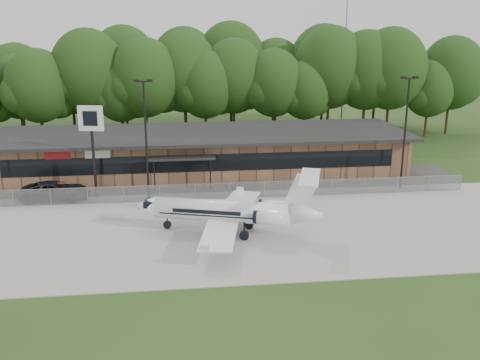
{
  "coord_description": "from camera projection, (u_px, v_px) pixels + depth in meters",
  "views": [
    {
      "loc": [
        -2.3,
        -28.7,
        14.54
      ],
      "look_at": [
        2.52,
        12.0,
        2.6
      ],
      "focal_mm": 40.0,
      "sensor_mm": 36.0,
      "label": 1
    }
  ],
  "objects": [
    {
      "name": "business_jet",
      "position": [
        229.0,
        212.0,
        38.08
      ],
      "size": [
        13.95,
        12.51,
        4.74
      ],
      "rotation": [
        0.0,
        0.0,
        -0.29
      ],
      "color": "white",
      "rests_on": "ground"
    },
    {
      "name": "light_pole_mid",
      "position": [
        146.0,
        130.0,
        45.19
      ],
      "size": [
        1.55,
        0.3,
        10.23
      ],
      "color": "black",
      "rests_on": "ground"
    },
    {
      "name": "treeline",
      "position": [
        194.0,
        81.0,
        69.64
      ],
      "size": [
        72.0,
        12.0,
        15.0
      ],
      "primitive_type": null,
      "color": "#153E13",
      "rests_on": "ground"
    },
    {
      "name": "pole_sign",
      "position": [
        91.0,
        128.0,
        44.91
      ],
      "size": [
        2.12,
        0.68,
        8.07
      ],
      "rotation": [
        0.0,
        0.0,
        -0.21
      ],
      "color": "black",
      "rests_on": "ground"
    },
    {
      "name": "radio_mast",
      "position": [
        345.0,
        39.0,
        76.45
      ],
      "size": [
        0.2,
        0.2,
        25.0
      ],
      "primitive_type": "cylinder",
      "color": "gray",
      "rests_on": "ground"
    },
    {
      "name": "fence",
      "position": [
        207.0,
        192.0,
        45.78
      ],
      "size": [
        46.0,
        0.04,
        1.52
      ],
      "color": "gray",
      "rests_on": "ground"
    },
    {
      "name": "terminal",
      "position": [
        201.0,
        152.0,
        53.91
      ],
      "size": [
        41.0,
        11.65,
        4.3
      ],
      "color": "#8A5F45",
      "rests_on": "ground"
    },
    {
      "name": "ground",
      "position": [
        222.0,
        280.0,
        31.7
      ],
      "size": [
        160.0,
        160.0,
        0.0
      ],
      "primitive_type": "plane",
      "color": "#244117",
      "rests_on": "ground"
    },
    {
      "name": "apron",
      "position": [
        212.0,
        230.0,
        39.31
      ],
      "size": [
        64.0,
        18.0,
        0.08
      ],
      "primitive_type": "cube",
      "color": "#9E9B93",
      "rests_on": "ground"
    },
    {
      "name": "light_pole_right",
      "position": [
        406.0,
        124.0,
        47.79
      ],
      "size": [
        1.55,
        0.3,
        10.23
      ],
      "color": "black",
      "rests_on": "ground"
    },
    {
      "name": "parking_lot",
      "position": [
        204.0,
        185.0,
        50.28
      ],
      "size": [
        50.0,
        9.0,
        0.06
      ],
      "primitive_type": "cube",
      "color": "#383835",
      "rests_on": "ground"
    },
    {
      "name": "suv",
      "position": [
        55.0,
        191.0,
        45.84
      ],
      "size": [
        5.91,
        2.91,
        1.61
      ],
      "primitive_type": "imported",
      "rotation": [
        0.0,
        0.0,
        1.53
      ],
      "color": "#303032",
      "rests_on": "ground"
    }
  ]
}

